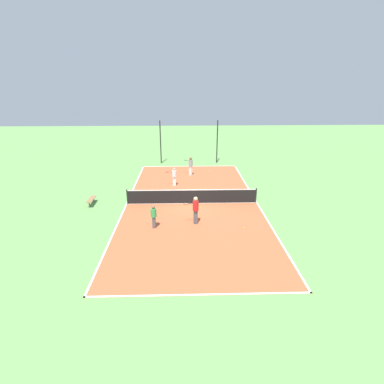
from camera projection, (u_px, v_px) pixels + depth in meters
name	position (u px, v px, depth m)	size (l,w,h in m)	color
ground_plane	(192.00, 203.00, 22.19)	(80.00, 80.00, 0.00)	#60934C
court_surface	(192.00, 203.00, 22.19)	(9.78, 20.30, 0.02)	#B75633
tennis_net	(192.00, 196.00, 21.99)	(9.58, 0.10, 1.12)	black
bench	(91.00, 200.00, 21.84)	(0.36, 1.41, 0.45)	olive
player_coach_red	(196.00, 208.00, 18.67)	(0.95, 0.38, 1.82)	#4C4C51
player_far_green	(154.00, 215.00, 18.23)	(0.36, 0.36, 1.49)	#4C4C51
player_near_white	(174.00, 175.00, 25.58)	(0.93, 0.36, 1.58)	white
player_baseline_gray	(191.00, 165.00, 28.37)	(0.93, 0.85, 1.76)	white
tennis_ball_midcourt	(201.00, 207.00, 21.41)	(0.07, 0.07, 0.07)	#CCE033
tennis_ball_left_sideline	(244.00, 228.00, 18.38)	(0.07, 0.07, 0.07)	#CCE033
tennis_ball_near_net	(209.00, 171.00, 29.94)	(0.07, 0.07, 0.07)	#CCE033
fence_post_back_left	(161.00, 142.00, 32.09)	(0.12, 0.12, 4.60)	black
fence_post_back_right	(217.00, 142.00, 32.26)	(0.12, 0.12, 4.60)	black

